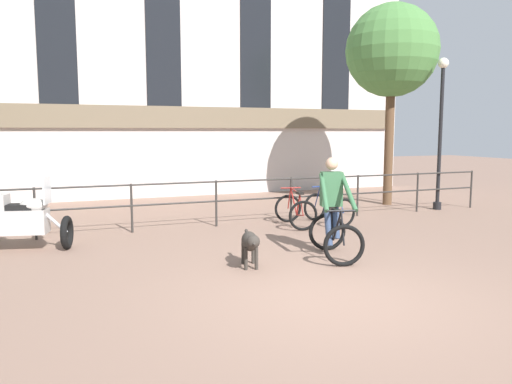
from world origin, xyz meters
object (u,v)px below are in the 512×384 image
at_px(parked_bicycle_near_lamp, 295,211).
at_px(parked_bicycle_mid_left, 329,208).
at_px(cyclist_with_bike, 333,212).
at_px(street_lamp, 441,125).
at_px(dog, 250,242).
at_px(parked_motorcycle, 23,220).

xyz_separation_m(parked_bicycle_near_lamp, parked_bicycle_mid_left, (0.87, 0.00, 0.00)).
bearing_deg(parked_bicycle_near_lamp, cyclist_with_bike, 84.53).
bearing_deg(parked_bicycle_near_lamp, street_lamp, -163.67).
xyz_separation_m(cyclist_with_bike, parked_bicycle_mid_left, (1.48, 2.68, -0.41)).
bearing_deg(parked_bicycle_mid_left, street_lamp, -178.14).
bearing_deg(cyclist_with_bike, dog, -157.48).
height_order(cyclist_with_bike, parked_bicycle_near_lamp, cyclist_with_bike).
relative_size(parked_motorcycle, street_lamp, 0.41).
xyz_separation_m(parked_bicycle_mid_left, street_lamp, (3.87, 0.76, 1.95)).
height_order(cyclist_with_bike, street_lamp, street_lamp).
relative_size(parked_bicycle_near_lamp, street_lamp, 0.29).
bearing_deg(cyclist_with_bike, street_lamp, 48.64).
distance_m(dog, parked_bicycle_mid_left, 4.21).
relative_size(dog, parked_bicycle_mid_left, 0.83).
xyz_separation_m(parked_motorcycle, street_lamp, (10.33, 1.01, 1.75)).
xyz_separation_m(parked_bicycle_near_lamp, street_lamp, (4.74, 0.76, 1.95)).
bearing_deg(street_lamp, cyclist_with_bike, -147.23).
bearing_deg(parked_bicycle_mid_left, parked_motorcycle, -7.02).
distance_m(parked_bicycle_near_lamp, parked_bicycle_mid_left, 0.87).
relative_size(cyclist_with_bike, dog, 1.71).
xyz_separation_m(cyclist_with_bike, street_lamp, (5.35, 3.44, 1.55)).
bearing_deg(street_lamp, parked_bicycle_near_lamp, -170.89).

